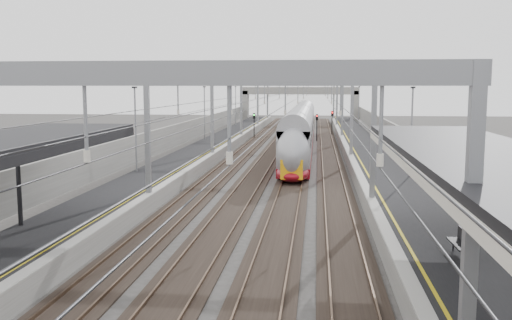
% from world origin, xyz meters
% --- Properties ---
extents(platform_left, '(4.00, 120.00, 1.00)m').
position_xyz_m(platform_left, '(-8.00, 45.00, 0.50)').
color(platform_left, black).
rests_on(platform_left, ground).
extents(platform_right, '(4.00, 120.00, 1.00)m').
position_xyz_m(platform_right, '(8.00, 45.00, 0.50)').
color(platform_right, black).
rests_on(platform_right, ground).
extents(tracks, '(11.40, 140.00, 0.20)m').
position_xyz_m(tracks, '(0.00, 45.00, 0.05)').
color(tracks, black).
rests_on(tracks, ground).
extents(overhead_line, '(13.00, 140.00, 6.60)m').
position_xyz_m(overhead_line, '(0.00, 51.62, 6.14)').
color(overhead_line, gray).
rests_on(overhead_line, platform_left).
extents(overbridge, '(22.00, 2.20, 6.90)m').
position_xyz_m(overbridge, '(0.00, 100.00, 5.31)').
color(overbridge, slate).
rests_on(overbridge, ground).
extents(wall_left, '(0.30, 120.00, 3.20)m').
position_xyz_m(wall_left, '(-11.20, 45.00, 1.60)').
color(wall_left, slate).
rests_on(wall_left, ground).
extents(wall_right, '(0.30, 120.00, 3.20)m').
position_xyz_m(wall_right, '(11.20, 45.00, 1.60)').
color(wall_right, slate).
rests_on(wall_right, ground).
extents(train, '(2.53, 46.07, 4.00)m').
position_xyz_m(train, '(1.50, 51.87, 1.97)').
color(train, maroon).
rests_on(train, ground).
extents(bench, '(0.53, 1.81, 0.93)m').
position_xyz_m(bench, '(8.49, 11.27, 1.56)').
color(bench, black).
rests_on(bench, platform_right).
extents(signal_green, '(0.32, 0.32, 3.48)m').
position_xyz_m(signal_green, '(-5.20, 66.79, 2.42)').
color(signal_green, black).
rests_on(signal_green, ground).
extents(signal_red_near, '(0.32, 0.32, 3.48)m').
position_xyz_m(signal_red_near, '(3.20, 64.80, 2.42)').
color(signal_red_near, black).
rests_on(signal_red_near, ground).
extents(signal_red_far, '(0.32, 0.32, 3.48)m').
position_xyz_m(signal_red_far, '(5.40, 74.63, 2.42)').
color(signal_red_far, black).
rests_on(signal_red_far, ground).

